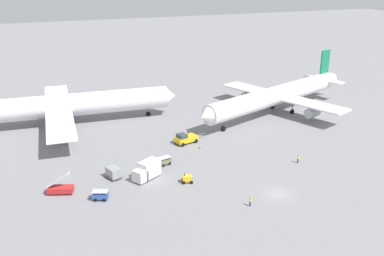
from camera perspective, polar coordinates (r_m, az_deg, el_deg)
ground_plane at (r=80.60m, az=11.17°, el=-8.51°), size 600.00×600.00×0.00m
airliner_at_gate_left at (r=116.51m, az=-16.10°, el=2.87°), size 57.62×48.30×15.51m
airliner_being_pushed at (r=122.90m, az=11.03°, el=4.20°), size 55.06×39.23×15.02m
pushback_tug at (r=100.86m, az=-0.87°, el=-1.37°), size 8.55×4.12×2.78m
gse_catering_truck_tall at (r=84.26m, az=-5.92°, el=-5.55°), size 6.25×5.02×3.50m
gse_baggage_cart_trailing at (r=78.64m, az=-11.92°, el=-8.62°), size 3.13×2.55×1.71m
gse_stair_truck_yellow at (r=82.42m, az=-16.89°, el=-7.56°), size 4.94×3.44×4.06m
gse_baggage_cart_near_cluster at (r=90.16m, az=-3.62°, el=-4.32°), size 3.03×2.20×1.71m
gse_gpu_cart_small at (r=82.82m, az=-0.63°, el=-6.66°), size 2.47×2.14×1.90m
gse_container_dolly_flat at (r=85.70m, az=-10.26°, el=-5.75°), size 3.03×3.70×2.15m
ground_crew_wing_walker_right at (r=93.49m, az=13.73°, el=-3.93°), size 0.36×0.36×1.76m
ground_crew_ramp_agent_by_cones at (r=75.72m, az=7.64°, el=-9.52°), size 0.36×0.36×1.68m
traffic_cone_wingtip_port at (r=98.23m, az=0.99°, el=-2.53°), size 0.44×0.44×0.60m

